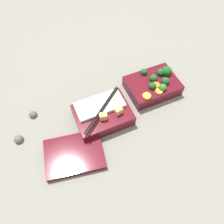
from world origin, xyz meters
TOP-DOWN VIEW (x-y plane):
  - ground_plane at (0.00, 0.00)m, footprint 3.00×3.00m
  - bento_tray_vegetable at (-0.13, -0.02)m, footprint 0.19×0.14m
  - bento_tray_rice at (0.10, 0.02)m, footprint 0.19×0.14m
  - bento_lid at (0.24, 0.12)m, footprint 0.21×0.17m
  - pebble_0 at (0.40, -0.01)m, footprint 0.03×0.03m
  - pebble_1 at (0.33, -0.09)m, footprint 0.03×0.03m

SIDE VIEW (x-z plane):
  - ground_plane at x=0.00m, z-range 0.00..0.00m
  - pebble_1 at x=0.33m, z-range -0.01..0.02m
  - pebble_0 at x=0.40m, z-range -0.01..0.02m
  - bento_lid at x=0.24m, z-range 0.00..0.02m
  - bento_tray_rice at x=0.10m, z-range -0.01..0.07m
  - bento_tray_vegetable at x=-0.13m, z-range -0.01..0.07m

